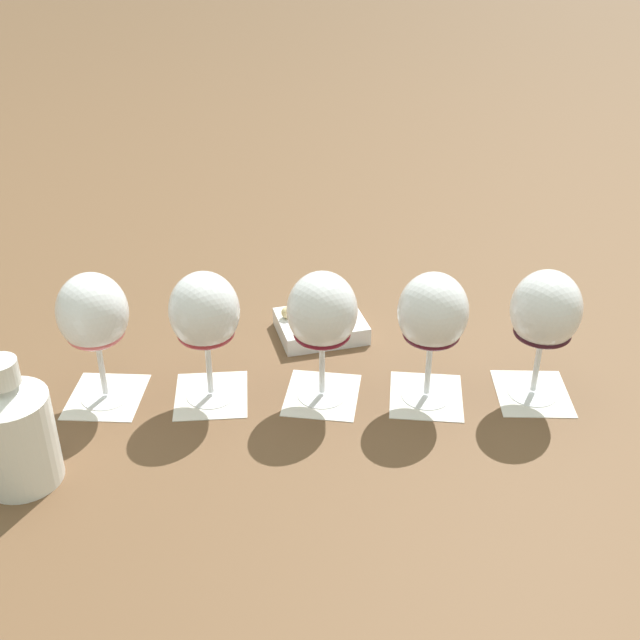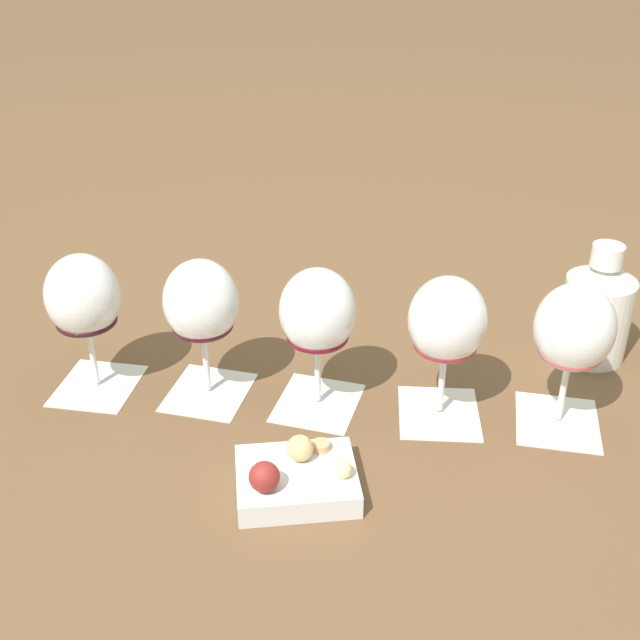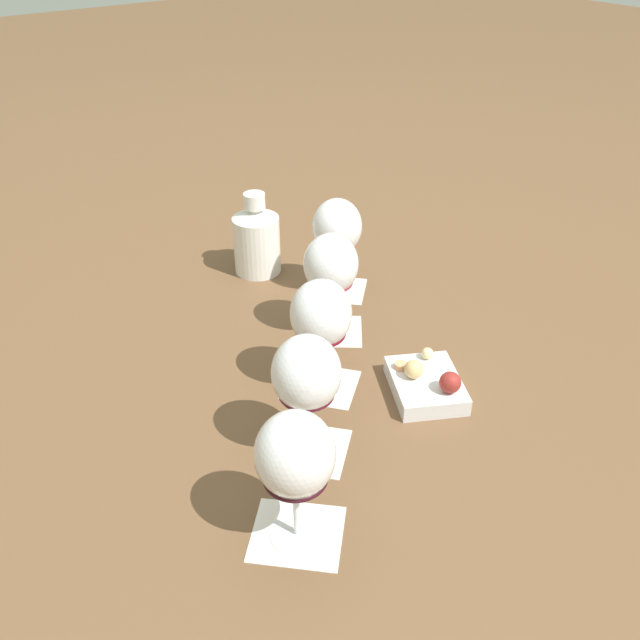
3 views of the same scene
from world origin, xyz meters
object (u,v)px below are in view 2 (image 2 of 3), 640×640
object	(u,v)px
wine_glass_0	(573,334)
wine_glass_1	(447,326)
wine_glass_2	(317,314)
ceramic_vase	(597,309)
wine_glass_3	(201,307)
wine_glass_4	(83,301)
snack_dish	(295,478)

from	to	relation	value
wine_glass_0	wine_glass_1	distance (m)	0.15
wine_glass_2	ceramic_vase	distance (m)	0.42
wine_glass_3	wine_glass_4	xyz separation A→B (m)	(0.12, -0.10, 0.00)
wine_glass_3	wine_glass_1	bearing A→B (deg)	136.22
wine_glass_3	ceramic_vase	xyz separation A→B (m)	(-0.51, 0.24, -0.06)
wine_glass_4	ceramic_vase	distance (m)	0.71
wine_glass_0	wine_glass_3	size ratio (longest dim) A/B	1.00
wine_glass_2	ceramic_vase	xyz separation A→B (m)	(-0.39, 0.13, -0.06)
wine_glass_3	wine_glass_4	size ratio (longest dim) A/B	1.00
wine_glass_4	snack_dish	bearing A→B (deg)	107.76
wine_glass_3	wine_glass_4	bearing A→B (deg)	-40.78
wine_glass_2	wine_glass_3	size ratio (longest dim) A/B	1.00
wine_glass_2	wine_glass_3	xyz separation A→B (m)	(0.11, -0.10, -0.00)
wine_glass_1	ceramic_vase	world-z (taller)	wine_glass_1
wine_glass_1	ceramic_vase	xyz separation A→B (m)	(-0.28, 0.02, -0.06)
wine_glass_2	wine_glass_3	bearing A→B (deg)	-42.54
wine_glass_4	ceramic_vase	world-z (taller)	wine_glass_4
wine_glass_1	wine_glass_3	xyz separation A→B (m)	(0.23, -0.22, 0.00)
wine_glass_1	wine_glass_2	world-z (taller)	same
wine_glass_4	ceramic_vase	size ratio (longest dim) A/B	1.11
wine_glass_0	wine_glass_1	bearing A→B (deg)	-42.08
wine_glass_2	ceramic_vase	size ratio (longest dim) A/B	1.11
wine_glass_0	wine_glass_2	bearing A→B (deg)	-43.55
wine_glass_4	ceramic_vase	bearing A→B (deg)	151.59
wine_glass_0	wine_glass_3	world-z (taller)	same
wine_glass_2	wine_glass_0	bearing A→B (deg)	136.45
ceramic_vase	wine_glass_4	bearing A→B (deg)	-28.41
ceramic_vase	wine_glass_0	bearing A→B (deg)	26.91
ceramic_vase	wine_glass_2	bearing A→B (deg)	-18.68
wine_glass_1	wine_glass_3	world-z (taller)	same
wine_glass_4	snack_dish	xyz separation A→B (m)	(-0.11, 0.34, -0.12)
wine_glass_4	wine_glass_1	bearing A→B (deg)	137.22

